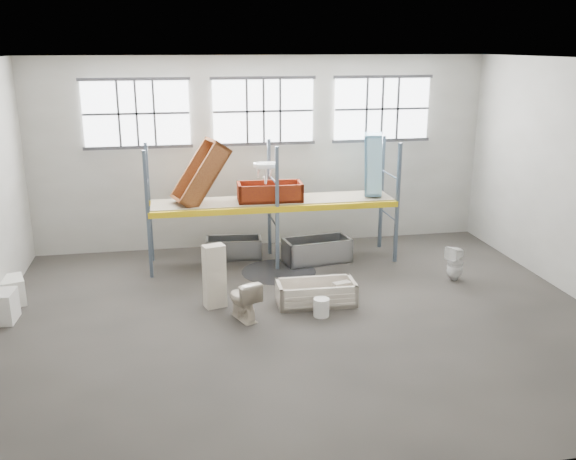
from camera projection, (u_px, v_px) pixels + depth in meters
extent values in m
cube|color=#4A453F|center=(302.00, 320.00, 12.54)|extent=(12.00, 10.00, 0.10)
cube|color=silver|center=(304.00, 57.00, 11.08)|extent=(12.00, 10.00, 0.10)
cube|color=#9F9D92|center=(263.00, 153.00, 16.57)|extent=(12.00, 0.10, 5.00)
cube|color=#9F9D93|center=(395.00, 299.00, 7.06)|extent=(12.00, 0.10, 5.00)
cube|color=white|center=(137.00, 114.00, 15.59)|extent=(2.60, 0.04, 1.60)
cube|color=white|center=(263.00, 111.00, 16.15)|extent=(2.60, 0.04, 1.60)
cube|color=white|center=(382.00, 109.00, 16.72)|extent=(2.60, 0.04, 1.60)
cube|color=slate|center=(148.00, 216.00, 14.30)|extent=(0.08, 0.08, 3.00)
cube|color=slate|center=(149.00, 203.00, 15.43)|extent=(0.08, 0.08, 3.00)
cube|color=slate|center=(277.00, 209.00, 14.83)|extent=(0.08, 0.08, 3.00)
cube|color=slate|center=(269.00, 198.00, 15.96)|extent=(0.08, 0.08, 3.00)
cube|color=slate|center=(397.00, 204.00, 15.36)|extent=(0.08, 0.08, 3.00)
cube|color=slate|center=(382.00, 193.00, 16.49)|extent=(0.08, 0.08, 3.00)
cube|color=yellow|center=(277.00, 209.00, 14.83)|extent=(6.00, 0.10, 0.14)
cube|color=yellow|center=(269.00, 198.00, 15.96)|extent=(6.00, 0.10, 0.14)
cube|color=gray|center=(273.00, 200.00, 15.37)|extent=(5.90, 1.10, 0.03)
cylinder|color=black|center=(279.00, 272.00, 15.07)|extent=(1.80, 1.80, 0.00)
cube|color=beige|center=(342.00, 290.00, 13.21)|extent=(0.40, 0.27, 0.35)
imported|color=beige|center=(310.00, 300.00, 13.01)|extent=(0.62, 0.62, 0.17)
imported|color=beige|center=(243.00, 299.00, 12.38)|extent=(0.74, 0.94, 0.84)
cube|color=beige|center=(214.00, 276.00, 12.89)|extent=(0.49, 0.39, 1.34)
imported|color=white|center=(455.00, 263.00, 14.45)|extent=(0.49, 0.49, 0.81)
imported|color=white|center=(266.00, 182.00, 14.92)|extent=(0.60, 0.47, 0.52)
cylinder|color=white|center=(321.00, 307.00, 12.57)|extent=(0.34, 0.34, 0.37)
cube|color=white|center=(7.00, 291.00, 13.15)|extent=(0.83, 0.83, 0.55)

